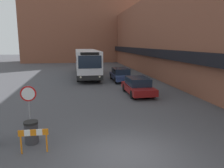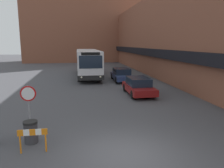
% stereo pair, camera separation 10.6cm
% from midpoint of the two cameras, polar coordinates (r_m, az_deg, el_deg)
% --- Properties ---
extents(ground_plane, '(160.00, 160.00, 0.00)m').
position_cam_midpoint_polar(ground_plane, '(8.63, 3.69, -18.11)').
color(ground_plane, '#47474C').
extents(building_row_right, '(5.50, 60.00, 10.06)m').
position_cam_midpoint_polar(building_row_right, '(33.50, 11.11, 11.87)').
color(building_row_right, brown).
rests_on(building_row_right, ground_plane).
extents(building_backdrop_far, '(26.00, 8.00, 17.68)m').
position_cam_midpoint_polar(building_backdrop_far, '(52.02, -7.98, 15.65)').
color(building_backdrop_far, brown).
rests_on(building_backdrop_far, ground_plane).
extents(city_bus, '(2.68, 11.77, 3.31)m').
position_cam_midpoint_polar(city_bus, '(27.70, -6.71, 5.65)').
color(city_bus, silver).
rests_on(city_bus, ground_plane).
extents(parked_car_front, '(1.89, 4.33, 1.40)m').
position_cam_midpoint_polar(parked_car_front, '(17.96, 6.62, -0.50)').
color(parked_car_front, maroon).
rests_on(parked_car_front, ground_plane).
extents(parked_car_middle, '(1.89, 4.58, 1.41)m').
position_cam_midpoint_polar(parked_car_middle, '(24.45, 2.19, 2.51)').
color(parked_car_middle, navy).
rests_on(parked_car_middle, ground_plane).
extents(stop_sign, '(0.76, 0.08, 2.12)m').
position_cam_midpoint_polar(stop_sign, '(11.38, -21.22, -3.41)').
color(stop_sign, gray).
rests_on(stop_sign, ground_plane).
extents(trash_bin, '(0.59, 0.59, 0.95)m').
position_cam_midpoint_polar(trash_bin, '(9.96, -20.60, -11.69)').
color(trash_bin, '#38383D').
rests_on(trash_bin, ground_plane).
extents(construction_barricade, '(1.10, 0.06, 0.94)m').
position_cam_midpoint_polar(construction_barricade, '(9.02, -20.14, -12.72)').
color(construction_barricade, orange).
rests_on(construction_barricade, ground_plane).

